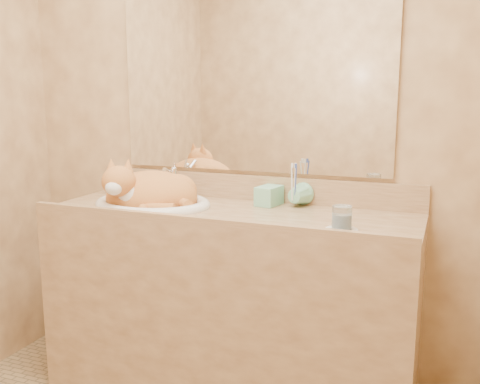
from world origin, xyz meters
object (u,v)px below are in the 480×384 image
at_px(vanity_counter, 230,305).
at_px(toothbrush_cup, 294,198).
at_px(soap_dispenser, 262,186).
at_px(sink_basin, 152,188).
at_px(cat, 147,191).
at_px(water_glass, 342,218).

xyz_separation_m(vanity_counter, toothbrush_cup, (0.24, 0.16, 0.47)).
bearing_deg(vanity_counter, soap_dispenser, 48.54).
height_order(sink_basin, cat, cat).
bearing_deg(soap_dispenser, toothbrush_cup, 27.66).
xyz_separation_m(sink_basin, cat, (-0.02, -0.01, -0.01)).
bearing_deg(cat, vanity_counter, -16.05).
distance_m(soap_dispenser, toothbrush_cup, 0.15).
relative_size(vanity_counter, cat, 3.83).
relative_size(sink_basin, cat, 1.26).
distance_m(vanity_counter, water_glass, 0.72).
bearing_deg(sink_basin, soap_dispenser, 5.62).
relative_size(vanity_counter, water_glass, 18.63).
distance_m(sink_basin, toothbrush_cup, 0.63).
bearing_deg(water_glass, soap_dispenser, 145.22).
bearing_deg(soap_dispenser, cat, -152.32).
bearing_deg(toothbrush_cup, sink_basin, -163.43).
bearing_deg(water_glass, vanity_counter, 162.31).
distance_m(cat, water_glass, 0.91).
distance_m(cat, soap_dispenser, 0.51).
bearing_deg(water_glass, cat, 171.43).
relative_size(vanity_counter, toothbrush_cup, 15.45).
distance_m(sink_basin, soap_dispenser, 0.49).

